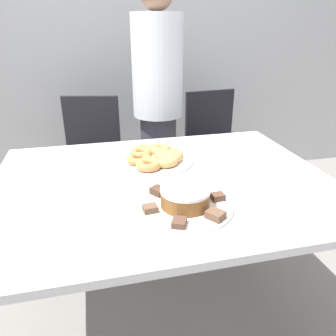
% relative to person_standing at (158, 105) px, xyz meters
% --- Properties ---
extents(ground_plane, '(12.00, 12.00, 0.00)m').
position_rel_person_standing_xyz_m(ground_plane, '(-0.16, -0.89, -0.85)').
color(ground_plane, gray).
extents(wall_back, '(8.00, 0.05, 2.60)m').
position_rel_person_standing_xyz_m(wall_back, '(-0.16, 0.74, 0.45)').
color(wall_back, '#A8AAAD').
rests_on(wall_back, ground_plane).
extents(table, '(1.41, 1.07, 0.74)m').
position_rel_person_standing_xyz_m(table, '(-0.16, -0.89, -0.19)').
color(table, silver).
rests_on(table, ground_plane).
extents(person_standing, '(0.32, 0.32, 1.61)m').
position_rel_person_standing_xyz_m(person_standing, '(0.00, 0.00, 0.00)').
color(person_standing, '#383842').
rests_on(person_standing, ground_plane).
extents(office_chair_left, '(0.53, 0.53, 0.88)m').
position_rel_person_standing_xyz_m(office_chair_left, '(-0.47, 0.11, -0.43)').
color(office_chair_left, black).
rests_on(office_chair_left, ground_plane).
extents(office_chair_right, '(0.48, 0.48, 0.88)m').
position_rel_person_standing_xyz_m(office_chair_right, '(0.48, 0.11, -0.43)').
color(office_chair_right, black).
rests_on(office_chair_right, ground_plane).
extents(plate_cake, '(0.34, 0.34, 0.01)m').
position_rel_person_standing_xyz_m(plate_cake, '(-0.14, -1.13, -0.10)').
color(plate_cake, white).
rests_on(plate_cake, table).
extents(plate_donuts, '(0.37, 0.37, 0.01)m').
position_rel_person_standing_xyz_m(plate_donuts, '(-0.16, -0.69, -0.10)').
color(plate_donuts, white).
rests_on(plate_donuts, table).
extents(frosted_cake, '(0.18, 0.18, 0.07)m').
position_rel_person_standing_xyz_m(frosted_cake, '(-0.14, -1.13, -0.06)').
color(frosted_cake, brown).
rests_on(frosted_cake, plate_cake).
extents(lamington_0, '(0.07, 0.07, 0.03)m').
position_rel_person_standing_xyz_m(lamington_0, '(-0.21, -1.03, -0.08)').
color(lamington_0, '#513828').
rests_on(lamington_0, plate_cake).
extents(lamington_1, '(0.05, 0.04, 0.02)m').
position_rel_person_standing_xyz_m(lamington_1, '(-0.27, -1.14, -0.09)').
color(lamington_1, brown).
rests_on(lamington_1, plate_cake).
extents(lamington_2, '(0.06, 0.06, 0.02)m').
position_rel_person_standing_xyz_m(lamington_2, '(-0.19, -1.25, -0.09)').
color(lamington_2, brown).
rests_on(lamington_2, plate_cake).
extents(lamington_3, '(0.07, 0.07, 0.03)m').
position_rel_person_standing_xyz_m(lamington_3, '(-0.07, -1.24, -0.08)').
color(lamington_3, brown).
rests_on(lamington_3, plate_cake).
extents(lamington_4, '(0.05, 0.04, 0.02)m').
position_rel_person_standing_xyz_m(lamington_4, '(-0.01, -1.12, -0.09)').
color(lamington_4, brown).
rests_on(lamington_4, plate_cake).
extents(lamington_5, '(0.06, 0.07, 0.02)m').
position_rel_person_standing_xyz_m(lamington_5, '(-0.09, -1.02, -0.09)').
color(lamington_5, brown).
rests_on(lamington_5, plate_cake).
extents(donut_0, '(0.12, 0.12, 0.03)m').
position_rel_person_standing_xyz_m(donut_0, '(-0.16, -0.69, -0.08)').
color(donut_0, '#D18E4C').
rests_on(donut_0, plate_donuts).
extents(donut_1, '(0.11, 0.11, 0.03)m').
position_rel_person_standing_xyz_m(donut_1, '(-0.19, -0.58, -0.08)').
color(donut_1, '#E5AD66').
rests_on(donut_1, plate_donuts).
extents(donut_2, '(0.11, 0.11, 0.04)m').
position_rel_person_standing_xyz_m(donut_2, '(-0.22, -0.64, -0.08)').
color(donut_2, '#C68447').
rests_on(donut_2, plate_donuts).
extents(donut_3, '(0.12, 0.12, 0.03)m').
position_rel_person_standing_xyz_m(donut_3, '(-0.24, -0.70, -0.08)').
color(donut_3, '#C68447').
rests_on(donut_3, plate_donuts).
extents(donut_4, '(0.11, 0.11, 0.04)m').
position_rel_person_standing_xyz_m(donut_4, '(-0.21, -0.79, -0.08)').
color(donut_4, '#D18E4C').
rests_on(donut_4, plate_donuts).
extents(donut_5, '(0.13, 0.13, 0.04)m').
position_rel_person_standing_xyz_m(donut_5, '(-0.13, -0.75, -0.08)').
color(donut_5, tan).
rests_on(donut_5, plate_donuts).
extents(donut_6, '(0.13, 0.13, 0.04)m').
position_rel_person_standing_xyz_m(donut_6, '(-0.10, -0.71, -0.08)').
color(donut_6, tan).
rests_on(donut_6, plate_donuts).
extents(donut_7, '(0.12, 0.12, 0.03)m').
position_rel_person_standing_xyz_m(donut_7, '(-0.08, -0.66, -0.08)').
color(donut_7, tan).
rests_on(donut_7, plate_donuts).
extents(donut_8, '(0.11, 0.11, 0.04)m').
position_rel_person_standing_xyz_m(donut_8, '(-0.12, -0.60, -0.08)').
color(donut_8, tan).
rests_on(donut_8, plate_donuts).
extents(napkin, '(0.16, 0.14, 0.01)m').
position_rel_person_standing_xyz_m(napkin, '(0.24, -1.02, -0.10)').
color(napkin, white).
rests_on(napkin, table).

